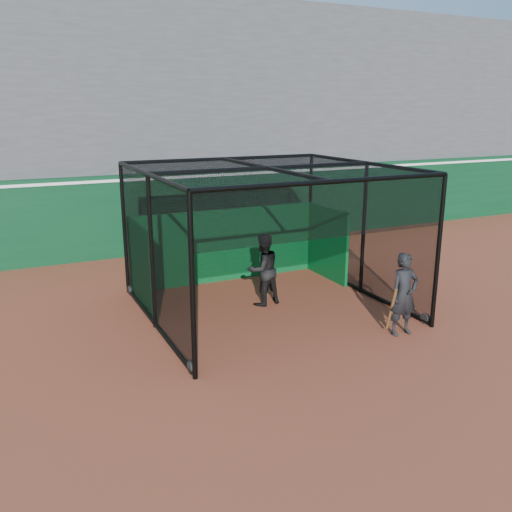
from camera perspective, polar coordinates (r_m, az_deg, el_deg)
name	(u,v)px	position (r m, az deg, el deg)	size (l,w,h in m)	color
ground	(273,361)	(9.90, 1.76, -11.02)	(120.00, 120.00, 0.00)	brown
outfield_wall	(147,212)	(17.17, -11.36, 4.52)	(50.00, 0.50, 2.50)	#0A381C
grandstand	(115,106)	(20.57, -14.58, 14.99)	(50.00, 7.85, 8.95)	#4C4C4F
batting_cage	(267,240)	(11.95, 1.16, 1.66)	(5.28, 5.05, 3.17)	black
batter	(263,269)	(12.37, 0.75, -1.43)	(0.81, 0.63, 1.67)	black
on_deck_player	(404,294)	(11.12, 15.31, -3.93)	(0.64, 0.44, 1.67)	black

